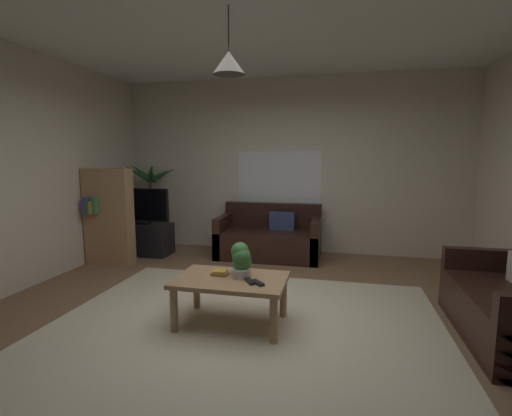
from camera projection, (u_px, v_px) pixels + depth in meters
The scene contains 17 objects.
floor at pixel (249, 319), 3.62m from camera, with size 5.60×5.44×0.02m, color brown.
rug at pixel (244, 327), 3.42m from camera, with size 3.64×2.99×0.01m, color beige.
wall_back at pixel (289, 166), 6.08m from camera, with size 5.72×0.06×2.84m, color beige.
ceiling at pixel (248, 9), 3.23m from camera, with size 5.60×5.44×0.02m, color white.
window_pane at pixel (279, 179), 6.11m from camera, with size 1.37×0.01×0.92m, color white.
couch_under_window at pixel (269, 240), 5.81m from camera, with size 1.58×0.80×0.82m.
coffee_table at pixel (231, 285), 3.45m from camera, with size 1.03×0.66×0.45m.
book_on_table_0 at pixel (220, 274), 3.52m from camera, with size 0.15×0.11×0.02m, color #99663F.
book_on_table_1 at pixel (220, 271), 3.53m from camera, with size 0.12×0.11×0.02m, color gold.
remote_on_table_0 at pixel (258, 283), 3.27m from camera, with size 0.05×0.16×0.02m, color black.
remote_on_table_1 at pixel (250, 281), 3.31m from camera, with size 0.05×0.16×0.02m, color black.
potted_plant_on_table at pixel (241, 259), 3.46m from camera, with size 0.20×0.21×0.32m.
tv_stand at pixel (143, 239), 5.98m from camera, with size 0.90×0.44×0.50m, color black.
tv at pixel (141, 206), 5.88m from camera, with size 0.93×0.16×0.57m.
potted_palm_corner at pixel (152, 206), 6.42m from camera, with size 0.91×0.85×1.55m.
bookshelf_corner at pixel (108, 217), 5.36m from camera, with size 0.70×0.31×1.40m.
pendant_lamp at pixel (229, 63), 3.17m from camera, with size 0.28×0.28×0.57m.
Camera 1 is at (0.83, -3.33, 1.57)m, focal length 25.98 mm.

